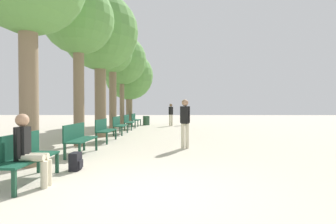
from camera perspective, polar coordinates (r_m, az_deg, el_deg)
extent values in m
plane|color=beige|center=(4.58, -6.83, -17.05)|extent=(80.00, 80.00, 0.00)
cube|color=#144733|center=(5.61, -28.16, -9.02)|extent=(0.49, 1.62, 0.04)
cube|color=#144733|center=(5.69, -30.19, -6.42)|extent=(0.04, 1.62, 0.45)
cube|color=#19422D|center=(4.92, -30.50, -13.30)|extent=(0.06, 0.06, 0.43)
cube|color=#19422D|center=(6.24, -23.01, -10.16)|extent=(0.06, 0.06, 0.43)
cube|color=#19422D|center=(6.41, -26.35, -9.88)|extent=(0.06, 0.06, 0.43)
cube|color=#144733|center=(8.23, -18.21, -5.72)|extent=(0.49, 1.62, 0.04)
cube|color=#144733|center=(8.28, -19.71, -3.99)|extent=(0.04, 1.62, 0.45)
cube|color=#19422D|center=(7.48, -18.69, -8.24)|extent=(0.06, 0.06, 0.43)
cube|color=#19422D|center=(8.92, -15.34, -6.71)|extent=(0.06, 0.06, 0.43)
cube|color=#19422D|center=(7.63, -21.56, -8.08)|extent=(0.06, 0.06, 0.43)
cube|color=#19422D|center=(9.04, -17.80, -6.61)|extent=(0.06, 0.06, 0.43)
cube|color=#144733|center=(10.98, -13.20, -3.97)|extent=(0.49, 1.62, 0.04)
cube|color=#144733|center=(11.02, -14.35, -2.69)|extent=(0.04, 1.62, 0.45)
cube|color=#19422D|center=(10.22, -13.16, -5.69)|extent=(0.06, 0.06, 0.43)
cube|color=#19422D|center=(11.70, -11.31, -4.82)|extent=(0.06, 0.06, 0.43)
cube|color=#19422D|center=(10.33, -15.33, -5.63)|extent=(0.06, 0.06, 0.43)
cube|color=#19422D|center=(11.79, -13.22, -4.78)|extent=(0.06, 0.06, 0.43)
cube|color=#144733|center=(13.79, -10.22, -2.92)|extent=(0.49, 1.62, 0.04)
cube|color=#144733|center=(13.82, -11.14, -1.90)|extent=(0.04, 1.62, 0.45)
cube|color=#19422D|center=(13.03, -10.01, -4.20)|extent=(0.06, 0.06, 0.43)
cube|color=#19422D|center=(14.52, -8.84, -3.64)|extent=(0.06, 0.06, 0.43)
cube|color=#19422D|center=(13.11, -11.74, -4.17)|extent=(0.06, 0.06, 0.43)
cube|color=#19422D|center=(14.59, -10.40, -3.62)|extent=(0.06, 0.06, 0.43)
cube|color=#144733|center=(16.63, -8.26, -2.21)|extent=(0.49, 1.62, 0.04)
cube|color=#144733|center=(16.65, -9.03, -1.37)|extent=(0.04, 1.62, 0.45)
cube|color=#19422D|center=(15.86, -7.99, -3.23)|extent=(0.06, 0.06, 0.43)
cube|color=#19422D|center=(17.36, -7.19, -2.85)|extent=(0.06, 0.06, 0.43)
cube|color=#19422D|center=(15.93, -9.42, -3.22)|extent=(0.06, 0.06, 0.43)
cube|color=#19422D|center=(17.43, -8.50, -2.84)|extent=(0.06, 0.06, 0.43)
cube|color=#144733|center=(19.48, -6.87, -1.71)|extent=(0.49, 1.62, 0.04)
cube|color=#144733|center=(19.50, -7.53, -1.00)|extent=(0.04, 1.62, 0.45)
cube|color=#19422D|center=(18.71, -6.58, -2.56)|extent=(0.06, 0.06, 0.43)
cube|color=#19422D|center=(20.22, -6.00, -2.28)|extent=(0.06, 0.06, 0.43)
cube|color=#19422D|center=(18.77, -7.80, -2.55)|extent=(0.06, 0.06, 0.43)
cube|color=#19422D|center=(20.28, -7.13, -2.27)|extent=(0.06, 0.06, 0.43)
cylinder|color=#7A664C|center=(7.07, -28.03, 4.71)|extent=(0.42, 0.42, 3.77)
cylinder|color=#7A664C|center=(10.08, -18.84, 4.11)|extent=(0.38, 0.38, 3.92)
sphere|color=#568E42|center=(10.56, -18.94, 18.72)|extent=(2.57, 2.57, 2.57)
cylinder|color=#7A664C|center=(12.77, -14.50, 3.61)|extent=(0.53, 0.53, 3.97)
sphere|color=#568E42|center=(13.23, -14.57, 16.54)|extent=(3.57, 3.57, 3.57)
cylinder|color=#7A664C|center=(15.23, -11.92, 3.04)|extent=(0.41, 0.41, 3.87)
sphere|color=#568E42|center=(15.52, -11.96, 12.49)|extent=(2.24, 2.24, 2.24)
cylinder|color=#7A664C|center=(17.83, -9.98, 2.43)|extent=(0.31, 0.31, 3.66)
sphere|color=#568E42|center=(18.10, -10.01, 11.08)|extent=(3.25, 3.25, 3.25)
cylinder|color=#7A664C|center=(20.61, -8.46, 1.08)|extent=(0.50, 0.50, 2.81)
sphere|color=#568E42|center=(20.75, -8.48, 7.80)|extent=(3.73, 3.73, 3.73)
cylinder|color=beige|center=(5.23, -27.47, -8.83)|extent=(0.42, 0.12, 0.12)
cylinder|color=beige|center=(5.20, -25.34, -12.24)|extent=(0.12, 0.12, 0.47)
cylinder|color=beige|center=(5.36, -26.69, -8.58)|extent=(0.42, 0.12, 0.12)
cylinder|color=beige|center=(5.33, -24.60, -11.90)|extent=(0.12, 0.12, 0.47)
cube|color=black|center=(5.37, -29.10, -6.03)|extent=(0.19, 0.23, 0.60)
cylinder|color=black|center=(5.26, -29.80, -5.86)|extent=(0.09, 0.09, 0.54)
cylinder|color=black|center=(5.47, -28.44, -5.57)|extent=(0.09, 0.09, 0.54)
sphere|color=#A37A5B|center=(5.33, -29.15, -1.54)|extent=(0.23, 0.23, 0.23)
cube|color=black|center=(6.35, -19.50, -10.11)|extent=(0.19, 0.33, 0.40)
cube|color=black|center=(6.32, -18.50, -10.70)|extent=(0.04, 0.23, 0.17)
cylinder|color=beige|center=(20.50, 3.63, -1.64)|extent=(0.12, 0.12, 0.85)
cylinder|color=beige|center=(20.50, 4.05, -1.64)|extent=(0.12, 0.12, 0.85)
cube|color=navy|center=(20.48, 3.84, 0.39)|extent=(0.23, 0.20, 0.60)
cylinder|color=navy|center=(20.47, 3.49, 0.43)|extent=(0.09, 0.09, 0.57)
cylinder|color=navy|center=(20.48, 4.19, 0.43)|extent=(0.09, 0.09, 0.57)
sphere|color=#A37A5B|center=(20.48, 3.84, 1.57)|extent=(0.23, 0.23, 0.23)
cylinder|color=beige|center=(9.03, 3.24, -5.24)|extent=(0.12, 0.12, 0.85)
cylinder|color=beige|center=(9.04, 4.20, -5.24)|extent=(0.12, 0.12, 0.85)
cube|color=black|center=(8.99, 3.73, -0.65)|extent=(0.28, 0.26, 0.60)
cylinder|color=black|center=(8.98, 2.92, -0.55)|extent=(0.09, 0.09, 0.57)
cylinder|color=black|center=(8.99, 4.53, -0.55)|extent=(0.09, 0.09, 0.57)
sphere|color=#A37A5B|center=(8.98, 3.73, 2.03)|extent=(0.23, 0.23, 0.23)
cylinder|color=beige|center=(19.37, 0.41, -1.83)|extent=(0.12, 0.12, 0.83)
cylinder|color=beige|center=(19.37, 0.85, -1.83)|extent=(0.12, 0.12, 0.83)
cube|color=black|center=(19.34, 0.63, 0.28)|extent=(0.29, 0.30, 0.59)
cylinder|color=black|center=(19.35, 0.26, 0.32)|extent=(0.09, 0.09, 0.56)
cylinder|color=black|center=(19.34, 1.00, 0.32)|extent=(0.09, 0.09, 0.56)
sphere|color=brown|center=(19.34, 0.63, 1.50)|extent=(0.23, 0.23, 0.23)
cylinder|color=#2D5138|center=(20.47, -4.76, -1.85)|extent=(0.52, 0.52, 0.71)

